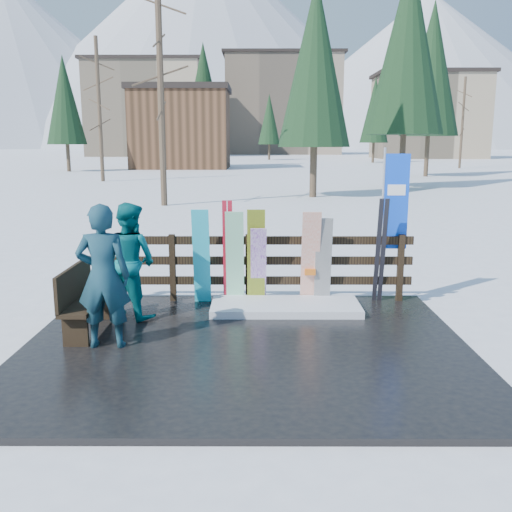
{
  "coord_description": "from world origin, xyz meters",
  "views": [
    {
      "loc": [
        0.15,
        -7.32,
        2.76
      ],
      "look_at": [
        0.13,
        1.0,
        1.1
      ],
      "focal_mm": 40.0,
      "sensor_mm": 36.0,
      "label": 1
    }
  ],
  "objects_px": {
    "rental_flag": "(393,207)",
    "snowboard_2": "(256,257)",
    "snowboard_0": "(201,257)",
    "snowboard_3": "(258,266)",
    "bench": "(82,297)",
    "snowboard_4": "(323,261)",
    "snowboard_5": "(310,258)",
    "person_back": "(130,260)",
    "snowboard_1": "(235,258)",
    "person_front": "(103,276)"
  },
  "relations": [
    {
      "from": "snowboard_2",
      "to": "rental_flag",
      "type": "height_order",
      "value": "rental_flag"
    },
    {
      "from": "snowboard_1",
      "to": "snowboard_2",
      "type": "distance_m",
      "value": 0.35
    },
    {
      "from": "snowboard_1",
      "to": "rental_flag",
      "type": "relative_size",
      "value": 0.62
    },
    {
      "from": "snowboard_0",
      "to": "snowboard_4",
      "type": "bearing_deg",
      "value": 0.0
    },
    {
      "from": "snowboard_5",
      "to": "bench",
      "type": "bearing_deg",
      "value": -156.72
    },
    {
      "from": "bench",
      "to": "snowboard_4",
      "type": "xyz_separation_m",
      "value": [
        3.6,
        1.46,
        0.22
      ]
    },
    {
      "from": "person_back",
      "to": "person_front",
      "type": "bearing_deg",
      "value": 118.56
    },
    {
      "from": "snowboard_4",
      "to": "person_back",
      "type": "xyz_separation_m",
      "value": [
        -3.06,
        -0.72,
        0.16
      ]
    },
    {
      "from": "snowboard_0",
      "to": "bench",
      "type": "bearing_deg",
      "value": -137.1
    },
    {
      "from": "person_front",
      "to": "snowboard_1",
      "type": "bearing_deg",
      "value": -131.92
    },
    {
      "from": "snowboard_4",
      "to": "snowboard_2",
      "type": "bearing_deg",
      "value": 180.0
    },
    {
      "from": "snowboard_4",
      "to": "snowboard_5",
      "type": "distance_m",
      "value": 0.22
    },
    {
      "from": "snowboard_0",
      "to": "person_front",
      "type": "relative_size",
      "value": 0.86
    },
    {
      "from": "bench",
      "to": "snowboard_3",
      "type": "xyz_separation_m",
      "value": [
        2.52,
        1.46,
        0.14
      ]
    },
    {
      "from": "person_back",
      "to": "bench",
      "type": "bearing_deg",
      "value": 84.76
    },
    {
      "from": "snowboard_1",
      "to": "snowboard_0",
      "type": "bearing_deg",
      "value": 180.0
    },
    {
      "from": "snowboard_3",
      "to": "snowboard_5",
      "type": "height_order",
      "value": "snowboard_5"
    },
    {
      "from": "snowboard_0",
      "to": "person_back",
      "type": "height_order",
      "value": "person_back"
    },
    {
      "from": "snowboard_0",
      "to": "snowboard_5",
      "type": "height_order",
      "value": "snowboard_0"
    },
    {
      "from": "snowboard_2",
      "to": "person_front",
      "type": "bearing_deg",
      "value": -134.31
    },
    {
      "from": "snowboard_3",
      "to": "person_front",
      "type": "distance_m",
      "value": 2.9
    },
    {
      "from": "snowboard_3",
      "to": "snowboard_5",
      "type": "distance_m",
      "value": 0.88
    },
    {
      "from": "snowboard_0",
      "to": "person_back",
      "type": "xyz_separation_m",
      "value": [
        -1.03,
        -0.72,
        0.09
      ]
    },
    {
      "from": "snowboard_0",
      "to": "snowboard_2",
      "type": "xyz_separation_m",
      "value": [
        0.91,
        0.0,
        -0.0
      ]
    },
    {
      "from": "snowboard_3",
      "to": "person_back",
      "type": "distance_m",
      "value": 2.12
    },
    {
      "from": "snowboard_1",
      "to": "snowboard_5",
      "type": "xyz_separation_m",
      "value": [
        1.26,
        0.0,
        -0.0
      ]
    },
    {
      "from": "person_front",
      "to": "person_back",
      "type": "height_order",
      "value": "person_front"
    },
    {
      "from": "person_front",
      "to": "person_back",
      "type": "relative_size",
      "value": 1.07
    },
    {
      "from": "bench",
      "to": "snowboard_1",
      "type": "height_order",
      "value": "snowboard_1"
    },
    {
      "from": "snowboard_2",
      "to": "rental_flag",
      "type": "bearing_deg",
      "value": 6.7
    },
    {
      "from": "snowboard_3",
      "to": "snowboard_5",
      "type": "xyz_separation_m",
      "value": [
        0.87,
        0.0,
        0.13
      ]
    },
    {
      "from": "snowboard_3",
      "to": "snowboard_4",
      "type": "xyz_separation_m",
      "value": [
        1.08,
        0.0,
        0.08
      ]
    },
    {
      "from": "person_back",
      "to": "snowboard_2",
      "type": "bearing_deg",
      "value": -128.51
    },
    {
      "from": "snowboard_3",
      "to": "person_back",
      "type": "height_order",
      "value": "person_back"
    },
    {
      "from": "snowboard_0",
      "to": "snowboard_2",
      "type": "height_order",
      "value": "same"
    },
    {
      "from": "snowboard_1",
      "to": "snowboard_3",
      "type": "height_order",
      "value": "snowboard_1"
    },
    {
      "from": "snowboard_1",
      "to": "snowboard_3",
      "type": "bearing_deg",
      "value": 0.0
    },
    {
      "from": "snowboard_2",
      "to": "bench",
      "type": "bearing_deg",
      "value": -149.57
    },
    {
      "from": "snowboard_1",
      "to": "rental_flag",
      "type": "xyz_separation_m",
      "value": [
        2.65,
        0.27,
        0.81
      ]
    },
    {
      "from": "snowboard_1",
      "to": "person_front",
      "type": "height_order",
      "value": "person_front"
    },
    {
      "from": "snowboard_1",
      "to": "person_front",
      "type": "distance_m",
      "value": 2.63
    },
    {
      "from": "snowboard_0",
      "to": "snowboard_3",
      "type": "bearing_deg",
      "value": 0.0
    },
    {
      "from": "snowboard_0",
      "to": "rental_flag",
      "type": "relative_size",
      "value": 0.63
    },
    {
      "from": "snowboard_5",
      "to": "person_front",
      "type": "height_order",
      "value": "person_front"
    },
    {
      "from": "rental_flag",
      "to": "snowboard_2",
      "type": "bearing_deg",
      "value": -173.3
    },
    {
      "from": "snowboard_2",
      "to": "snowboard_3",
      "type": "bearing_deg",
      "value": 0.0
    },
    {
      "from": "snowboard_1",
      "to": "snowboard_5",
      "type": "bearing_deg",
      "value": 0.0
    },
    {
      "from": "snowboard_0",
      "to": "snowboard_5",
      "type": "relative_size",
      "value": 1.02
    },
    {
      "from": "snowboard_2",
      "to": "person_back",
      "type": "distance_m",
      "value": 2.07
    },
    {
      "from": "snowboard_5",
      "to": "person_back",
      "type": "bearing_deg",
      "value": -165.75
    }
  ]
}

